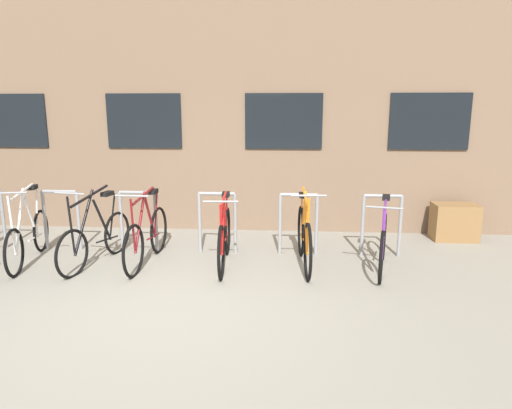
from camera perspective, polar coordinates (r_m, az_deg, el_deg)
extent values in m
plane|color=gray|center=(5.16, -11.03, -12.42)|extent=(42.00, 42.00, 0.00)
cube|color=#7A604C|center=(10.61, -2.98, 16.56)|extent=(28.00, 5.54, 5.92)
cube|color=black|center=(9.13, -28.67, 9.31)|extent=(1.30, 0.04, 0.92)
cube|color=black|center=(8.10, -14.00, 10.25)|extent=(1.30, 0.04, 0.92)
cube|color=black|center=(7.71, 3.52, 10.50)|extent=(1.30, 0.04, 0.92)
cube|color=black|center=(8.04, 21.14, 9.79)|extent=(1.30, 0.04, 0.92)
cylinder|color=gray|center=(7.95, -29.39, -1.65)|extent=(0.05, 0.05, 0.90)
cylinder|color=gray|center=(7.60, -25.20, -1.81)|extent=(0.05, 0.05, 0.90)
cylinder|color=gray|center=(7.36, -21.57, -1.93)|extent=(0.05, 0.05, 0.90)
cylinder|color=gray|center=(7.39, -23.70, 1.52)|extent=(0.53, 0.05, 0.05)
cylinder|color=gray|center=(7.09, -16.71, -2.08)|extent=(0.05, 0.05, 0.90)
cylinder|color=gray|center=(6.92, -12.57, -2.20)|extent=(0.05, 0.05, 0.90)
cylinder|color=gray|center=(6.91, -14.86, 1.48)|extent=(0.53, 0.05, 0.05)
cylinder|color=gray|center=(6.76, -7.15, -2.34)|extent=(0.05, 0.05, 0.90)
cylinder|color=gray|center=(6.68, -2.66, -2.44)|extent=(0.05, 0.05, 0.90)
cylinder|color=gray|center=(6.62, -4.99, 1.39)|extent=(0.53, 0.05, 0.05)
cylinder|color=gray|center=(6.64, 3.07, -2.54)|extent=(0.05, 0.05, 0.90)
cylinder|color=gray|center=(6.65, 7.68, -2.61)|extent=(0.05, 0.05, 0.90)
cylinder|color=gray|center=(6.54, 5.46, 1.24)|extent=(0.53, 0.05, 0.05)
cylinder|color=gray|center=(6.72, 13.36, -2.66)|extent=(0.05, 0.05, 0.90)
cylinder|color=gray|center=(6.83, 17.79, -2.69)|extent=(0.05, 0.05, 0.90)
cylinder|color=gray|center=(6.68, 15.81, 1.06)|extent=(0.53, 0.05, 0.05)
torus|color=black|center=(7.04, -17.18, -3.48)|extent=(0.17, 0.64, 0.64)
torus|color=black|center=(6.24, -22.28, -5.81)|extent=(0.17, 0.64, 0.64)
cylinder|color=black|center=(6.36, -20.99, -2.09)|extent=(0.13, 0.49, 0.81)
cylinder|color=black|center=(6.69, -18.92, -1.92)|extent=(0.11, 0.37, 0.66)
cylinder|color=black|center=(6.43, -20.32, 1.05)|extent=(0.20, 0.79, 0.18)
cylinder|color=black|center=(6.84, -18.33, -4.20)|extent=(0.13, 0.51, 0.07)
cylinder|color=black|center=(6.89, -17.74, -1.25)|extent=(0.06, 0.20, 0.61)
cylinder|color=black|center=(6.16, -22.41, -2.43)|extent=(0.04, 0.08, 0.75)
cube|color=black|center=(6.76, -18.33, 1.31)|extent=(0.14, 0.22, 0.06)
cylinder|color=gray|center=(6.10, -22.57, 1.30)|extent=(0.44, 0.11, 0.03)
torus|color=black|center=(6.67, 5.72, -3.35)|extent=(0.09, 0.75, 0.75)
torus|color=black|center=(5.73, 6.58, -5.96)|extent=(0.09, 0.75, 0.75)
cylinder|color=orange|center=(5.90, 6.39, -2.25)|extent=(0.07, 0.48, 0.75)
cylinder|color=orange|center=(6.29, 6.03, -2.01)|extent=(0.06, 0.35, 0.61)
cylinder|color=orange|center=(5.99, 6.31, 0.88)|extent=(0.08, 0.76, 0.17)
cylinder|color=orange|center=(6.44, 5.91, -4.16)|extent=(0.05, 0.50, 0.08)
cylinder|color=orange|center=(6.52, 5.84, -1.26)|extent=(0.04, 0.20, 0.55)
cylinder|color=orange|center=(5.66, 6.64, -2.60)|extent=(0.03, 0.08, 0.68)
cube|color=black|center=(6.37, 5.97, 1.18)|extent=(0.11, 0.21, 0.06)
cylinder|color=gray|center=(5.60, 6.70, 1.13)|extent=(0.44, 0.05, 0.03)
torus|color=black|center=(6.72, 15.93, -3.95)|extent=(0.20, 0.67, 0.68)
torus|color=black|center=(5.81, 15.61, -6.44)|extent=(0.20, 0.67, 0.68)
cylinder|color=#722D99|center=(5.98, 15.85, -3.22)|extent=(0.14, 0.45, 0.65)
cylinder|color=#722D99|center=(6.34, 15.97, -2.42)|extent=(0.11, 0.33, 0.64)
cylinder|color=#722D99|center=(6.06, 16.07, 0.00)|extent=(0.20, 0.71, 0.04)
cylinder|color=#722D99|center=(6.50, 15.85, -4.71)|extent=(0.13, 0.47, 0.07)
cylinder|color=#722D99|center=(6.56, 16.05, -1.72)|extent=(0.07, 0.20, 0.59)
cylinder|color=#722D99|center=(5.75, 15.78, -3.59)|extent=(0.05, 0.08, 0.59)
cube|color=black|center=(6.41, 16.19, 0.88)|extent=(0.14, 0.22, 0.06)
cylinder|color=gray|center=(5.70, 15.97, -0.39)|extent=(0.43, 0.13, 0.03)
torus|color=black|center=(6.72, -3.65, -3.37)|extent=(0.08, 0.71, 0.71)
torus|color=black|center=(5.74, -4.44, -6.07)|extent=(0.08, 0.71, 0.71)
cylinder|color=red|center=(5.93, -4.24, -2.62)|extent=(0.06, 0.49, 0.69)
cylinder|color=red|center=(6.32, -3.92, -1.97)|extent=(0.06, 0.37, 0.63)
cylinder|color=red|center=(6.02, -4.15, 0.58)|extent=(0.08, 0.80, 0.09)
cylinder|color=red|center=(6.48, -3.82, -4.18)|extent=(0.05, 0.52, 0.07)
cylinder|color=red|center=(6.56, -3.75, -1.22)|extent=(0.04, 0.20, 0.57)
cylinder|color=red|center=(5.68, -4.47, -3.03)|extent=(0.03, 0.08, 0.62)
cube|color=black|center=(6.41, -3.85, 1.29)|extent=(0.11, 0.21, 0.06)
cylinder|color=gray|center=(5.62, -4.50, 0.37)|extent=(0.44, 0.05, 0.03)
torus|color=black|center=(7.59, -25.60, -3.02)|extent=(0.18, 0.64, 0.64)
torus|color=black|center=(6.60, -28.33, -5.43)|extent=(0.18, 0.64, 0.64)
cylinder|color=silver|center=(6.78, -27.79, -1.86)|extent=(0.15, 0.52, 0.81)
cylinder|color=silver|center=(7.19, -26.66, -1.33)|extent=(0.12, 0.40, 0.73)
cylinder|color=silver|center=(6.88, -27.59, 1.41)|extent=(0.22, 0.85, 0.11)
cylinder|color=silver|center=(7.35, -26.20, -3.73)|extent=(0.14, 0.54, 0.07)
cylinder|color=silver|center=(7.44, -26.03, -0.69)|extent=(0.07, 0.20, 0.68)
cylinder|color=silver|center=(6.53, -28.58, -2.23)|extent=(0.04, 0.08, 0.75)
cube|color=black|center=(7.29, -26.50, 1.97)|extent=(0.14, 0.22, 0.06)
cylinder|color=gray|center=(6.47, -28.86, 1.29)|extent=(0.44, 0.12, 0.03)
torus|color=black|center=(6.92, -12.22, -3.21)|extent=(0.07, 0.70, 0.70)
torus|color=black|center=(6.00, -15.26, -5.71)|extent=(0.07, 0.70, 0.70)
cylinder|color=maroon|center=(6.17, -14.49, -2.14)|extent=(0.05, 0.49, 0.75)
cylinder|color=maroon|center=(6.54, -13.27, -1.68)|extent=(0.05, 0.36, 0.66)
cylinder|color=maroon|center=(6.25, -14.12, 1.08)|extent=(0.06, 0.79, 0.12)
cylinder|color=maroon|center=(6.70, -12.89, -3.97)|extent=(0.04, 0.51, 0.07)
cylinder|color=maroon|center=(6.77, -12.57, -0.97)|extent=(0.03, 0.20, 0.60)
cylinder|color=maroon|center=(5.93, -15.36, -2.50)|extent=(0.03, 0.08, 0.68)
cube|color=black|center=(6.62, -12.94, 1.62)|extent=(0.11, 0.20, 0.06)
cylinder|color=gray|center=(5.88, -15.47, 1.05)|extent=(0.44, 0.04, 0.03)
cube|color=olive|center=(8.07, 23.85, -2.04)|extent=(0.70, 0.44, 0.60)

